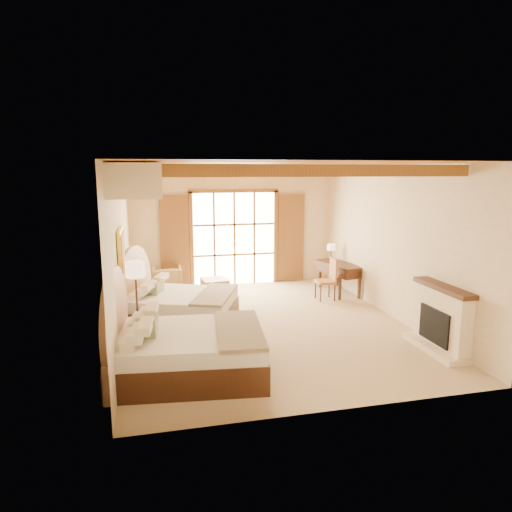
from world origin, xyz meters
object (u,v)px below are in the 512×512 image
object	(u,v)px
bed_near	(178,348)
nightstand	(141,333)
armchair	(167,280)
bed_far	(174,304)
desk	(339,277)

from	to	relation	value
bed_near	nightstand	world-z (taller)	bed_near
bed_near	armchair	world-z (taller)	bed_near
bed_near	armchair	distance (m)	4.97
bed_far	desk	bearing A→B (deg)	41.43
nightstand	armchair	distance (m)	3.78
bed_near	desk	xyz separation A→B (m)	(4.32, 3.95, -0.04)
armchair	desk	bearing A→B (deg)	167.44
bed_far	armchair	world-z (taller)	bed_far
bed_near	desk	world-z (taller)	bed_near
bed_near	bed_far	bearing A→B (deg)	94.90
bed_near	armchair	size ratio (longest dim) A/B	3.34
bed_near	armchair	xyz separation A→B (m)	(0.05, 4.97, -0.12)
nightstand	desk	size ratio (longest dim) A/B	0.36
armchair	bed_near	bearing A→B (deg)	90.30
armchair	nightstand	bearing A→B (deg)	81.63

